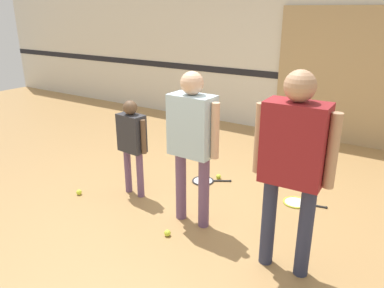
{
  "coord_description": "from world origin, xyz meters",
  "views": [
    {
      "loc": [
        2.05,
        -3.02,
        2.15
      ],
      "look_at": [
        0.14,
        -0.1,
        0.88
      ],
      "focal_mm": 35.0,
      "sensor_mm": 36.0,
      "label": 1
    }
  ],
  "objects_px": {
    "tennis_ball_near_instructor": "(167,233)",
    "tennis_ball_stray_left": "(79,192)",
    "racket_spare_on_floor": "(205,181)",
    "person_student_right": "(293,154)",
    "person_instructor": "(192,134)",
    "racket_second_spare": "(297,203)",
    "tennis_ball_by_spare_racket": "(219,177)",
    "person_student_left": "(132,138)"
  },
  "relations": [
    {
      "from": "person_student_right",
      "to": "racket_second_spare",
      "type": "distance_m",
      "value": 1.63
    },
    {
      "from": "person_student_right",
      "to": "tennis_ball_stray_left",
      "type": "relative_size",
      "value": 26.28
    },
    {
      "from": "person_instructor",
      "to": "person_student_right",
      "type": "distance_m",
      "value": 1.11
    },
    {
      "from": "person_instructor",
      "to": "person_student_right",
      "type": "bearing_deg",
      "value": -9.03
    },
    {
      "from": "person_student_right",
      "to": "racket_second_spare",
      "type": "height_order",
      "value": "person_student_right"
    },
    {
      "from": "person_student_right",
      "to": "person_student_left",
      "type": "bearing_deg",
      "value": -11.95
    },
    {
      "from": "person_instructor",
      "to": "racket_spare_on_floor",
      "type": "xyz_separation_m",
      "value": [
        -0.4,
        0.91,
        -0.98
      ]
    },
    {
      "from": "tennis_ball_near_instructor",
      "to": "tennis_ball_stray_left",
      "type": "distance_m",
      "value": 1.44
    },
    {
      "from": "person_instructor",
      "to": "racket_second_spare",
      "type": "xyz_separation_m",
      "value": [
        0.82,
        1.0,
        -0.98
      ]
    },
    {
      "from": "person_student_left",
      "to": "person_student_right",
      "type": "relative_size",
      "value": 0.68
    },
    {
      "from": "tennis_ball_near_instructor",
      "to": "person_instructor",
      "type": "bearing_deg",
      "value": 81.6
    },
    {
      "from": "person_instructor",
      "to": "tennis_ball_near_instructor",
      "type": "height_order",
      "value": "person_instructor"
    },
    {
      "from": "racket_spare_on_floor",
      "to": "racket_second_spare",
      "type": "height_order",
      "value": "same"
    },
    {
      "from": "racket_second_spare",
      "to": "tennis_ball_near_instructor",
      "type": "distance_m",
      "value": 1.62
    },
    {
      "from": "racket_second_spare",
      "to": "tennis_ball_stray_left",
      "type": "bearing_deg",
      "value": -163.71
    },
    {
      "from": "tennis_ball_near_instructor",
      "to": "tennis_ball_by_spare_racket",
      "type": "height_order",
      "value": "same"
    },
    {
      "from": "racket_spare_on_floor",
      "to": "racket_second_spare",
      "type": "bearing_deg",
      "value": -28.01
    },
    {
      "from": "person_student_right",
      "to": "tennis_ball_near_instructor",
      "type": "xyz_separation_m",
      "value": [
        -1.14,
        -0.17,
        -1.04
      ]
    },
    {
      "from": "tennis_ball_near_instructor",
      "to": "tennis_ball_stray_left",
      "type": "bearing_deg",
      "value": 175.24
    },
    {
      "from": "tennis_ball_near_instructor",
      "to": "racket_spare_on_floor",
      "type": "bearing_deg",
      "value": 105.02
    },
    {
      "from": "racket_spare_on_floor",
      "to": "person_instructor",
      "type": "bearing_deg",
      "value": -98.58
    },
    {
      "from": "tennis_ball_near_instructor",
      "to": "tennis_ball_stray_left",
      "type": "relative_size",
      "value": 1.0
    },
    {
      "from": "person_instructor",
      "to": "tennis_ball_near_instructor",
      "type": "xyz_separation_m",
      "value": [
        -0.05,
        -0.37,
        -0.96
      ]
    },
    {
      "from": "racket_second_spare",
      "to": "tennis_ball_by_spare_racket",
      "type": "xyz_separation_m",
      "value": [
        -1.1,
        0.09,
        0.02
      ]
    },
    {
      "from": "person_student_right",
      "to": "racket_spare_on_floor",
      "type": "distance_m",
      "value": 2.14
    },
    {
      "from": "person_student_left",
      "to": "tennis_ball_stray_left",
      "type": "distance_m",
      "value": 0.97
    },
    {
      "from": "person_student_left",
      "to": "racket_spare_on_floor",
      "type": "bearing_deg",
      "value": 59.89
    },
    {
      "from": "tennis_ball_stray_left",
      "to": "person_instructor",
      "type": "bearing_deg",
      "value": 9.42
    },
    {
      "from": "racket_spare_on_floor",
      "to": "tennis_ball_near_instructor",
      "type": "relative_size",
      "value": 7.91
    },
    {
      "from": "tennis_ball_near_instructor",
      "to": "racket_second_spare",
      "type": "bearing_deg",
      "value": 57.43
    },
    {
      "from": "tennis_ball_stray_left",
      "to": "tennis_ball_near_instructor",
      "type": "bearing_deg",
      "value": -4.76
    },
    {
      "from": "racket_spare_on_floor",
      "to": "tennis_ball_near_instructor",
      "type": "xyz_separation_m",
      "value": [
        0.34,
        -1.28,
        0.02
      ]
    },
    {
      "from": "racket_spare_on_floor",
      "to": "tennis_ball_by_spare_racket",
      "type": "xyz_separation_m",
      "value": [
        0.11,
        0.17,
        0.02
      ]
    },
    {
      "from": "person_instructor",
      "to": "tennis_ball_near_instructor",
      "type": "relative_size",
      "value": 24.3
    },
    {
      "from": "person_instructor",
      "to": "tennis_ball_near_instructor",
      "type": "distance_m",
      "value": 1.03
    },
    {
      "from": "person_instructor",
      "to": "person_student_right",
      "type": "relative_size",
      "value": 0.92
    },
    {
      "from": "person_student_left",
      "to": "racket_spare_on_floor",
      "type": "relative_size",
      "value": 2.25
    },
    {
      "from": "person_student_left",
      "to": "tennis_ball_stray_left",
      "type": "xyz_separation_m",
      "value": [
        -0.55,
        -0.4,
        -0.69
      ]
    },
    {
      "from": "tennis_ball_near_instructor",
      "to": "tennis_ball_stray_left",
      "type": "height_order",
      "value": "same"
    },
    {
      "from": "person_student_right",
      "to": "racket_second_spare",
      "type": "relative_size",
      "value": 3.32
    },
    {
      "from": "tennis_ball_by_spare_racket",
      "to": "tennis_ball_stray_left",
      "type": "distance_m",
      "value": 1.8
    },
    {
      "from": "person_student_right",
      "to": "racket_spare_on_floor",
      "type": "relative_size",
      "value": 3.32
    }
  ]
}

